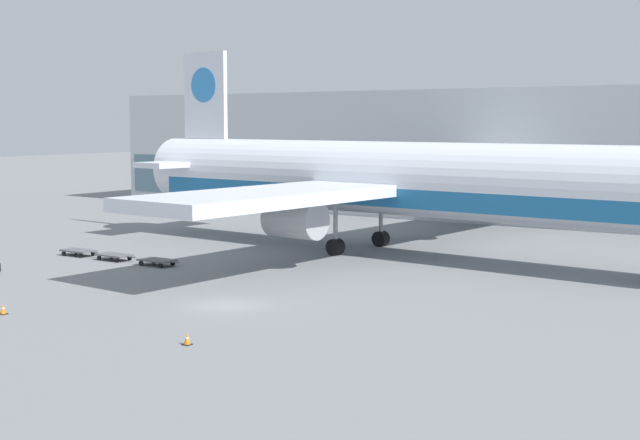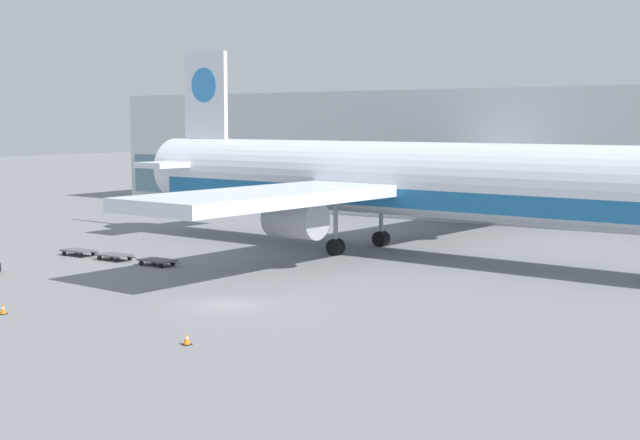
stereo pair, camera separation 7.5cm
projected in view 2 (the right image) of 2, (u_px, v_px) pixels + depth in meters
name	position (u px, v px, depth m)	size (l,w,h in m)	color
ground_plane	(225.00, 305.00, 51.44)	(400.00, 400.00, 0.00)	slate
terminal_building	(470.00, 153.00, 101.80)	(90.00, 18.20, 14.00)	#B2B7BC
airplane_main	(394.00, 181.00, 70.71)	(58.07, 48.50, 17.00)	silver
baggage_dolly_lead	(79.00, 251.00, 70.44)	(3.71, 1.54, 0.48)	#56565B
baggage_dolly_second	(115.00, 255.00, 68.09)	(3.71, 1.54, 0.48)	#56565B
baggage_dolly_third	(157.00, 260.00, 65.59)	(3.71, 1.54, 0.48)	#56565B
traffic_cone_near	(187.00, 339.00, 42.26)	(0.40, 0.40, 0.59)	black
traffic_cone_far	(3.00, 309.00, 48.99)	(0.40, 0.40, 0.59)	black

